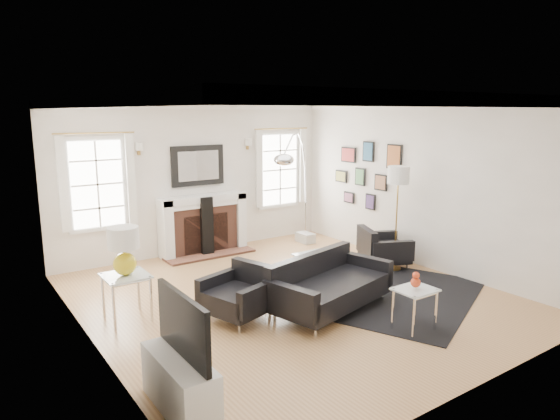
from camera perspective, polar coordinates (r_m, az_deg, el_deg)
floor at (r=7.36m, az=1.17°, el=-9.86°), size 6.00×6.00×0.00m
back_wall at (r=9.54m, az=-9.43°, el=3.56°), size 5.50×0.04×2.80m
front_wall at (r=4.94m, az=22.17°, el=-4.25°), size 5.50×0.04×2.80m
left_wall at (r=5.84m, az=-21.22°, el=-1.88°), size 0.04×6.00×2.80m
right_wall at (r=8.86m, az=15.79°, el=2.70°), size 0.04×6.00×2.80m
ceiling at (r=6.87m, az=1.27°, el=12.50°), size 5.50×6.00×0.02m
crown_molding at (r=6.87m, az=1.26°, el=12.00°), size 5.50×6.00×0.12m
fireplace at (r=9.51m, az=-8.73°, el=-1.70°), size 1.70×0.69×1.11m
mantel_mirror at (r=9.47m, az=-9.36°, el=5.03°), size 1.05×0.07×0.75m
window_left at (r=8.86m, az=-20.17°, el=2.83°), size 1.24×0.15×1.62m
window_right at (r=10.41m, az=-0.06°, el=4.67°), size 1.24×0.15×1.62m
gallery_wall at (r=9.68m, az=9.80°, el=4.45°), size 0.04×1.73×1.29m
tv_unit at (r=4.77m, az=-11.33°, el=-18.07°), size 0.35×1.00×1.09m
area_rug at (r=7.62m, az=12.50°, el=-9.34°), size 3.35×3.12×0.01m
sofa at (r=6.84m, az=5.45°, el=-8.66°), size 1.98×1.24×0.60m
armchair_left at (r=6.58m, az=-4.49°, el=-9.58°), size 0.95×1.01×0.56m
armchair_right at (r=8.81m, az=11.53°, el=-4.36°), size 1.01×1.06×0.56m
coffee_table at (r=8.07m, az=5.45°, el=-5.43°), size 0.84×0.84×0.37m
side_table_left at (r=6.72m, az=-17.19°, el=-7.99°), size 0.55×0.55×0.60m
nesting_table at (r=6.37m, az=15.15°, el=-9.67°), size 0.48×0.41×0.53m
gourd_lamp at (r=6.58m, az=-17.42°, el=-4.12°), size 0.39×0.39×0.63m
orange_vase at (r=6.30m, az=15.25°, el=-7.78°), size 0.12×0.12×0.20m
arc_floor_lamp at (r=9.17m, az=1.83°, el=2.59°), size 1.66×1.54×2.35m
stick_floor_lamp at (r=8.44m, az=13.36°, el=3.30°), size 0.36×0.36×1.76m
speaker_tower at (r=9.37m, az=-8.46°, el=-1.82°), size 0.24×0.24×1.10m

